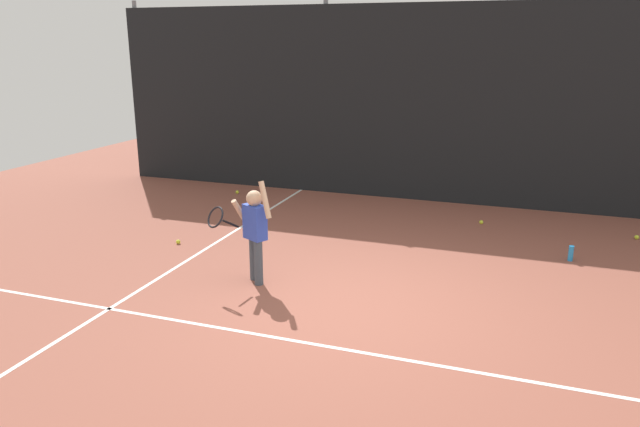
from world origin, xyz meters
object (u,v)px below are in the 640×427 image
Objects in this scene: tennis_ball_5 at (237,192)px; tennis_player at (253,228)px; tennis_ball_2 at (178,242)px; tennis_ball_4 at (262,237)px; tennis_ball_0 at (637,237)px; tennis_ball_3 at (481,222)px; water_bottle at (571,253)px.

tennis_player is at bearing -60.16° from tennis_ball_5.
tennis_player reaches higher than tennis_ball_2.
tennis_ball_4 is (1.10, 0.64, 0.00)m from tennis_ball_2.
tennis_ball_0 and tennis_ball_5 have the same top height.
tennis_ball_2 is 1.00× the size of tennis_ball_5.
tennis_ball_0 is 1.00× the size of tennis_ball_3.
tennis_player is 6.14× the size of water_bottle.
tennis_ball_4 is at bearing 140.10° from tennis_player.
water_bottle is 3.33× the size of tennis_ball_5.
tennis_player is at bearing -67.96° from tennis_ball_4.
water_bottle reaches higher than tennis_ball_5.
tennis_ball_2 is at bearing 179.17° from tennis_player.
water_bottle is at bearing 7.20° from tennis_ball_4.
tennis_ball_3 is (-2.36, 0.03, 0.00)m from tennis_ball_0.
tennis_ball_3 is at bearing 179.38° from tennis_ball_0.
tennis_ball_3 is at bearing 31.49° from tennis_ball_2.
tennis_ball_3 is at bearing 83.02° from tennis_player.
tennis_ball_2 and tennis_ball_4 have the same top height.
water_bottle is 5.73m from tennis_ball_2.
water_bottle reaches higher than tennis_ball_3.
tennis_player is 1.87m from tennis_ball_4.
tennis_ball_5 is (-4.84, 0.50, 0.00)m from tennis_ball_3.
tennis_player is 4.46m from water_bottle.
tennis_ball_0 is 1.00× the size of tennis_ball_5.
tennis_player is at bearing -28.90° from tennis_ball_2.
tennis_ball_2 is at bearing -167.77° from water_bottle.
tennis_ball_0 is at bearing -4.20° from tennis_ball_5.
tennis_ball_0 and tennis_ball_4 have the same top height.
tennis_player is 20.46× the size of tennis_ball_4.
tennis_player is 20.46× the size of tennis_ball_5.
tennis_ball_3 is at bearing 31.86° from tennis_ball_4.
tennis_ball_2 is at bearing -148.51° from tennis_ball_3.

